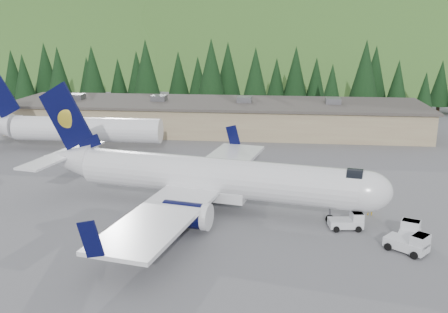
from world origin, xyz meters
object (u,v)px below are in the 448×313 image
at_px(airliner, 207,178).
at_px(terminal_building, 216,116).
at_px(baggage_tug_b, 410,243).
at_px(ramp_worker, 370,206).
at_px(baggage_tug_a, 349,221).
at_px(second_airliner, 68,128).
at_px(baggage_tug_c, 409,234).

relative_size(airliner, terminal_building, 0.52).
xyz_separation_m(baggage_tug_b, ramp_worker, (-1.87, 8.13, 0.10)).
bearing_deg(baggage_tug_a, baggage_tug_b, -52.84).
height_order(second_airliner, ramp_worker, second_airliner).
distance_m(airliner, baggage_tug_c, 19.58).
xyz_separation_m(baggage_tug_a, ramp_worker, (2.52, 3.66, 0.18)).
bearing_deg(airliner, ramp_worker, 11.32).
bearing_deg(baggage_tug_a, baggage_tug_c, -35.43).
relative_size(baggage_tug_a, ramp_worker, 1.78).
bearing_deg(baggage_tug_c, airliner, 94.07).
xyz_separation_m(airliner, second_airliner, (-23.85, 21.78, 0.02)).
relative_size(airliner, baggage_tug_c, 10.06).
bearing_deg(airliner, terminal_building, 107.35).
bearing_deg(airliner, second_airliner, 148.99).
bearing_deg(baggage_tug_b, baggage_tug_c, 118.86).
relative_size(baggage_tug_b, terminal_building, 0.05).
bearing_deg(baggage_tug_c, baggage_tug_a, 84.59).
distance_m(airliner, second_airliner, 32.30).
bearing_deg(baggage_tug_b, ramp_worker, 141.84).
bearing_deg(baggage_tug_c, second_airliner, 79.19).
relative_size(baggage_tug_c, terminal_building, 0.05).
bearing_deg(terminal_building, airliner, -84.05).
bearing_deg(ramp_worker, baggage_tug_c, 113.30).
bearing_deg(second_airliner, ramp_worker, -28.57).
relative_size(second_airliner, baggage_tug_b, 7.45).
xyz_separation_m(baggage_tug_a, terminal_building, (-17.61, 41.46, 1.90)).
bearing_deg(baggage_tug_b, airliner, -165.41).
xyz_separation_m(baggage_tug_b, baggage_tug_c, (0.34, 1.94, -0.02)).
height_order(airliner, baggage_tug_b, airliner).
height_order(baggage_tug_b, ramp_worker, ramp_worker).
xyz_separation_m(second_airliner, baggage_tug_a, (37.52, -25.46, -2.60)).
relative_size(second_airliner, baggage_tug_c, 7.44).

